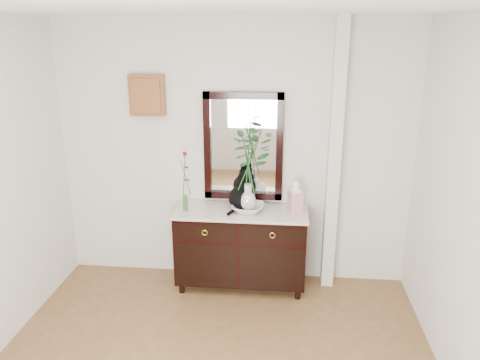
# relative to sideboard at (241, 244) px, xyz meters

# --- Properties ---
(wall_back) EXTENTS (3.60, 0.04, 2.70)m
(wall_back) POSITION_rel_sideboard_xyz_m (-0.10, 0.25, 0.88)
(wall_back) COLOR silver
(wall_back) RESTS_ON ground
(pilaster) EXTENTS (0.12, 0.20, 2.70)m
(pilaster) POSITION_rel_sideboard_xyz_m (0.90, 0.17, 0.88)
(pilaster) COLOR silver
(pilaster) RESTS_ON ground
(sideboard) EXTENTS (1.33, 0.52, 0.82)m
(sideboard) POSITION_rel_sideboard_xyz_m (0.00, 0.00, 0.00)
(sideboard) COLOR black
(sideboard) RESTS_ON ground
(wall_mirror) EXTENTS (0.80, 0.06, 1.10)m
(wall_mirror) POSITION_rel_sideboard_xyz_m (-0.00, 0.24, 0.97)
(wall_mirror) COLOR black
(wall_mirror) RESTS_ON wall_back
(key_cabinet) EXTENTS (0.35, 0.10, 0.40)m
(key_cabinet) POSITION_rel_sideboard_xyz_m (-0.95, 0.21, 1.48)
(key_cabinet) COLOR brown
(key_cabinet) RESTS_ON wall_back
(cat) EXTENTS (0.37, 0.41, 0.39)m
(cat) POSITION_rel_sideboard_xyz_m (-0.00, 0.07, 0.57)
(cat) COLOR black
(cat) RESTS_ON sideboard
(lotus_bowl) EXTENTS (0.36, 0.36, 0.08)m
(lotus_bowl) POSITION_rel_sideboard_xyz_m (0.07, -0.03, 0.41)
(lotus_bowl) COLOR white
(lotus_bowl) RESTS_ON sideboard
(vase_branches) EXTENTS (0.59, 0.59, 0.94)m
(vase_branches) POSITION_rel_sideboard_xyz_m (0.07, -0.03, 0.87)
(vase_branches) COLOR silver
(vase_branches) RESTS_ON lotus_bowl
(bud_vase_rose) EXTENTS (0.08, 0.08, 0.62)m
(bud_vase_rose) POSITION_rel_sideboard_xyz_m (-0.55, -0.06, 0.69)
(bud_vase_rose) COLOR #346C36
(bud_vase_rose) RESTS_ON sideboard
(ginger_jar) EXTENTS (0.16, 0.16, 0.33)m
(ginger_jar) POSITION_rel_sideboard_xyz_m (0.53, 0.00, 0.54)
(ginger_jar) COLOR white
(ginger_jar) RESTS_ON sideboard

